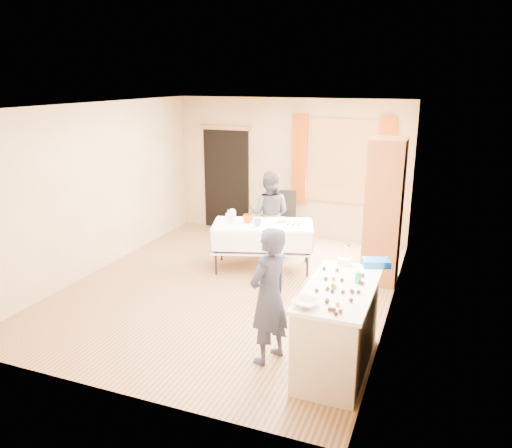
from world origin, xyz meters
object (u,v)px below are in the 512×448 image
at_px(chair, 284,233).
at_px(girl, 269,296).
at_px(woman, 269,214).
at_px(party_table, 263,242).
at_px(counter, 338,327).
at_px(cabinet, 384,212).

relative_size(chair, girl, 0.70).
bearing_deg(girl, woman, -139.80).
relative_size(party_table, chair, 1.66).
xyz_separation_m(counter, party_table, (-1.72, 2.38, -0.01)).
xyz_separation_m(cabinet, girl, (-0.81, -2.69, -0.32)).
height_order(counter, woman, woman).
relative_size(party_table, girl, 1.16).
bearing_deg(counter, chair, 116.50).
bearing_deg(girl, counter, 121.82).
bearing_deg(party_table, counter, -71.55).
relative_size(girl, woman, 1.02).
xyz_separation_m(party_table, woman, (-0.11, 0.63, 0.29)).
bearing_deg(party_table, girl, -85.65).
distance_m(cabinet, woman, 2.02).
distance_m(cabinet, counter, 2.62).
bearing_deg(chair, woman, -139.34).
bearing_deg(party_table, cabinet, -12.23).
height_order(counter, party_table, counter).
distance_m(counter, woman, 3.54).
bearing_deg(woman, party_table, 95.66).
bearing_deg(counter, girl, -168.77).
distance_m(cabinet, girl, 2.82).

